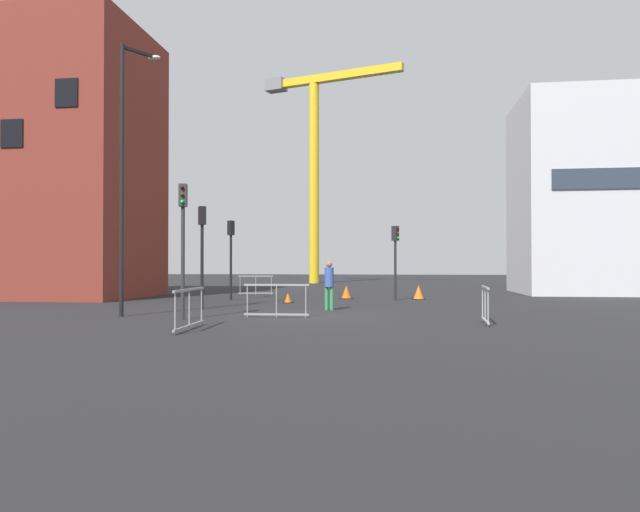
% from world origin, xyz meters
% --- Properties ---
extents(ground, '(160.00, 160.00, 0.00)m').
position_xyz_m(ground, '(0.00, 0.00, 0.00)').
color(ground, black).
extents(brick_building, '(8.88, 7.63, 13.88)m').
position_xyz_m(brick_building, '(-14.43, 9.38, 6.94)').
color(brick_building, maroon).
rests_on(brick_building, ground).
extents(office_block, '(12.96, 7.62, 11.41)m').
position_xyz_m(office_block, '(16.58, 17.19, 5.70)').
color(office_block, silver).
rests_on(office_block, ground).
extents(construction_crane, '(12.91, 4.92, 19.03)m').
position_xyz_m(construction_crane, '(-4.39, 33.81, 12.50)').
color(construction_crane, yellow).
rests_on(construction_crane, ground).
extents(streetlamp_tall, '(0.93, 1.26, 9.00)m').
position_xyz_m(streetlamp_tall, '(-5.84, -0.81, 5.13)').
color(streetlamp_tall, black).
rests_on(streetlamp_tall, ground).
extents(traffic_light_near, '(0.38, 0.36, 3.54)m').
position_xyz_m(traffic_light_near, '(2.95, 9.13, 2.40)').
color(traffic_light_near, '#232326').
rests_on(traffic_light_near, ground).
extents(traffic_light_median, '(0.36, 0.38, 3.92)m').
position_xyz_m(traffic_light_median, '(-4.33, 2.45, 2.64)').
color(traffic_light_median, black).
rests_on(traffic_light_median, ground).
extents(traffic_light_far, '(0.38, 0.36, 3.83)m').
position_xyz_m(traffic_light_far, '(-4.96, 8.53, 2.58)').
color(traffic_light_far, black).
rests_on(traffic_light_far, ground).
extents(traffic_light_corner, '(0.29, 0.39, 4.21)m').
position_xyz_m(traffic_light_corner, '(-3.52, -1.72, 2.81)').
color(traffic_light_corner, '#2D2D30').
rests_on(traffic_light_corner, ground).
extents(pedestrian_walking, '(0.34, 0.34, 1.83)m').
position_xyz_m(pedestrian_walking, '(0.53, 2.69, 1.07)').
color(pedestrian_walking, '#2D844C').
rests_on(pedestrian_walking, ground).
extents(safety_barrier_right_run, '(2.12, 0.15, 1.08)m').
position_xyz_m(safety_barrier_right_run, '(-0.79, -0.62, 0.56)').
color(safety_barrier_right_run, gray).
rests_on(safety_barrier_right_run, ground).
extents(safety_barrier_left_run, '(1.93, 0.31, 1.08)m').
position_xyz_m(safety_barrier_left_run, '(-4.82, 13.02, 0.56)').
color(safety_barrier_left_run, gray).
rests_on(safety_barrier_left_run, ground).
extents(safety_barrier_mid_span, '(0.14, 1.81, 1.08)m').
position_xyz_m(safety_barrier_mid_span, '(5.58, -1.88, 0.56)').
color(safety_barrier_mid_span, '#9EA0A5').
rests_on(safety_barrier_mid_span, ground).
extents(safety_barrier_front, '(0.18, 2.52, 1.08)m').
position_xyz_m(safety_barrier_front, '(-2.32, -4.43, 0.56)').
color(safety_barrier_front, gray).
rests_on(safety_barrier_front, ground).
extents(traffic_cone_on_verge, '(0.68, 0.68, 0.69)m').
position_xyz_m(traffic_cone_on_verge, '(4.06, 10.04, 0.32)').
color(traffic_cone_on_verge, black).
rests_on(traffic_cone_on_verge, ground).
extents(traffic_cone_orange, '(0.65, 0.65, 0.66)m').
position_xyz_m(traffic_cone_orange, '(0.51, 10.15, 0.31)').
color(traffic_cone_orange, black).
rests_on(traffic_cone_orange, ground).
extents(traffic_cone_striped, '(0.45, 0.45, 0.46)m').
position_xyz_m(traffic_cone_striped, '(-1.77, 6.53, 0.21)').
color(traffic_cone_striped, black).
rests_on(traffic_cone_striped, ground).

